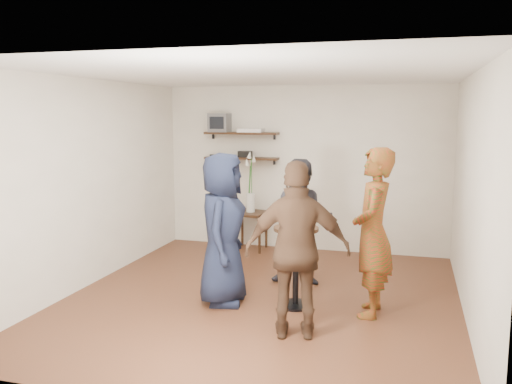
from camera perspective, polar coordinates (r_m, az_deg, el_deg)
room at (r=6.20m, az=0.62°, el=0.26°), size 4.58×5.08×2.68m
shelf_upper at (r=8.71m, az=-1.55°, el=6.20°), size 1.20×0.25×0.04m
shelf_lower at (r=8.73m, az=-1.54°, el=3.57°), size 1.20×0.25×0.04m
crt_monitor at (r=8.82m, az=-3.83°, el=7.30°), size 0.32×0.30×0.30m
dvd_deck at (r=8.66m, az=-0.54°, el=6.50°), size 0.40×0.24×0.06m
radio at (r=8.71m, az=-1.16°, el=4.01°), size 0.22×0.10×0.10m
power_strip at (r=8.91m, az=-3.95°, el=3.86°), size 0.30×0.05×0.03m
side_table at (r=8.63m, az=-0.57°, el=-2.76°), size 0.61×0.61×0.61m
vase_lilies at (r=8.56m, az=-0.59°, el=-0.07°), size 0.19×0.20×0.98m
drinks_table at (r=6.11m, az=4.21°, el=-6.71°), size 0.50×0.50×0.91m
wine_glass_fl at (r=5.98m, az=3.46°, el=-2.46°), size 0.07×0.07×0.20m
wine_glass_fr at (r=5.97m, az=4.80°, el=-2.42°), size 0.07×0.07×0.21m
wine_glass_bl at (r=6.07m, az=4.08°, el=-2.35°), size 0.06×0.06×0.19m
wine_glass_br at (r=6.02m, az=4.43°, el=-2.36°), size 0.07×0.07×0.21m
person_plaid at (r=5.92m, az=12.20°, el=-4.18°), size 0.44×0.66×1.82m
person_dark at (r=6.87m, az=4.88°, el=-3.20°), size 0.84×0.69×1.60m
person_navy at (r=6.16m, az=-3.55°, el=-3.91°), size 0.65×0.91×1.73m
person_brown at (r=5.23m, az=4.39°, el=-6.15°), size 1.08×0.64×1.73m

